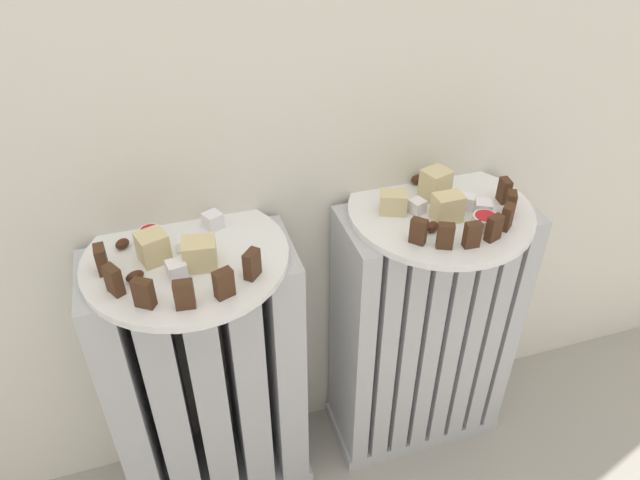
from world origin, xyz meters
name	(u,v)px	position (x,y,z in m)	size (l,w,h in m)	color
radiator_left	(208,384)	(-0.21, 0.28, 0.27)	(0.34, 0.16, 0.55)	#B2B2B7
radiator_right	(422,333)	(0.21, 0.28, 0.27)	(0.34, 0.16, 0.55)	#B2B2B7
plate_left	(186,257)	(-0.21, 0.28, 0.56)	(0.31, 0.31, 0.01)	white
plate_right	(440,211)	(0.21, 0.28, 0.56)	(0.31, 0.31, 0.01)	white
dark_cake_slice_left_0	(101,260)	(-0.33, 0.27, 0.59)	(0.03, 0.01, 0.04)	#472B19
dark_cake_slice_left_1	(114,280)	(-0.31, 0.22, 0.59)	(0.03, 0.01, 0.04)	#472B19
dark_cake_slice_left_2	(144,293)	(-0.27, 0.18, 0.59)	(0.03, 0.01, 0.04)	#472B19
dark_cake_slice_left_3	(184,295)	(-0.22, 0.16, 0.59)	(0.03, 0.01, 0.04)	#472B19
dark_cake_slice_left_4	(224,284)	(-0.17, 0.17, 0.59)	(0.03, 0.01, 0.04)	#472B19
dark_cake_slice_left_5	(252,264)	(-0.13, 0.20, 0.59)	(0.03, 0.01, 0.04)	#472B19
marble_cake_slice_left_0	(153,247)	(-0.25, 0.28, 0.59)	(0.04, 0.04, 0.05)	beige
marble_cake_slice_left_1	(200,254)	(-0.19, 0.25, 0.59)	(0.05, 0.04, 0.04)	beige
turkish_delight_left_0	(177,270)	(-0.23, 0.23, 0.58)	(0.03, 0.03, 0.03)	white
turkish_delight_left_1	(213,220)	(-0.16, 0.34, 0.58)	(0.03, 0.03, 0.03)	white
medjool_date_left_0	(122,244)	(-0.30, 0.32, 0.57)	(0.02, 0.02, 0.01)	#3D1E0F
medjool_date_left_1	(135,276)	(-0.28, 0.24, 0.57)	(0.03, 0.01, 0.02)	#3D1E0F
jam_bowl_left	(151,235)	(-0.25, 0.33, 0.58)	(0.04, 0.04, 0.02)	white
dark_cake_slice_right_0	(418,231)	(0.13, 0.20, 0.59)	(0.02, 0.01, 0.04)	#472B19
dark_cake_slice_right_1	(445,236)	(0.17, 0.18, 0.59)	(0.02, 0.01, 0.04)	#472B19
dark_cake_slice_right_2	(472,235)	(0.20, 0.17, 0.59)	(0.02, 0.01, 0.04)	#472B19
dark_cake_slice_right_3	(494,228)	(0.25, 0.18, 0.59)	(0.02, 0.01, 0.04)	#472B19
dark_cake_slice_right_4	(507,217)	(0.28, 0.20, 0.59)	(0.02, 0.01, 0.04)	#472B19
dark_cake_slice_right_5	(511,204)	(0.31, 0.23, 0.59)	(0.02, 0.01, 0.04)	#472B19
dark_cake_slice_right_6	(504,191)	(0.32, 0.27, 0.59)	(0.02, 0.01, 0.04)	#472B19
marble_cake_slice_right_0	(448,208)	(0.20, 0.25, 0.59)	(0.05, 0.03, 0.05)	beige
marble_cake_slice_right_1	(393,203)	(0.13, 0.29, 0.58)	(0.04, 0.03, 0.04)	beige
marble_cake_slice_right_2	(435,184)	(0.21, 0.31, 0.59)	(0.04, 0.04, 0.05)	beige
turkish_delight_right_0	(417,206)	(0.17, 0.28, 0.58)	(0.02, 0.02, 0.02)	white
turkish_delight_right_1	(442,202)	(0.21, 0.28, 0.58)	(0.02, 0.02, 0.02)	white
turkish_delight_right_2	(467,202)	(0.25, 0.27, 0.58)	(0.02, 0.02, 0.02)	white
turkish_delight_right_3	(483,209)	(0.26, 0.24, 0.58)	(0.03, 0.03, 0.03)	white
medjool_date_right_0	(419,180)	(0.21, 0.36, 0.57)	(0.03, 0.02, 0.02)	#3D1E0F
medjool_date_right_1	(432,227)	(0.17, 0.22, 0.57)	(0.02, 0.02, 0.02)	#3D1E0F
jam_bowl_right	(485,221)	(0.25, 0.21, 0.58)	(0.04, 0.04, 0.02)	white
fork	(185,259)	(-0.21, 0.27, 0.57)	(0.02, 0.09, 0.00)	silver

